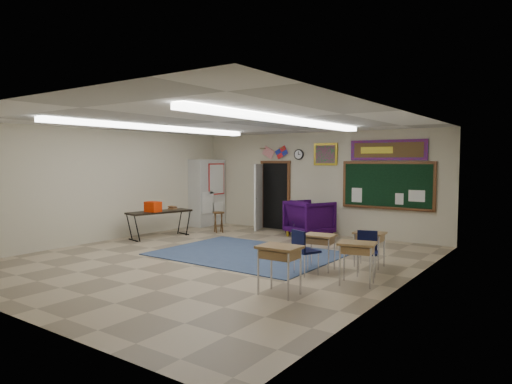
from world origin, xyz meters
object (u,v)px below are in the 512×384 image
Objects in this scene: wingback_armchair at (310,218)px; student_desk_front_left at (320,250)px; student_desk_front_right at (369,247)px; folding_table at (159,223)px; wooden_stool at (219,222)px.

wingback_armchair is 1.59× the size of student_desk_front_left.
student_desk_front_left is 1.10m from student_desk_front_right.
wooden_stool is at bearing 77.62° from folding_table.
folding_table reaches higher than student_desk_front_right.
wingback_armchair is at bearing 51.85° from folding_table.
student_desk_front_left is 1.15× the size of wooden_stool.
student_desk_front_left is at bearing 143.45° from wingback_armchair.
student_desk_front_left is (2.14, -3.51, -0.12)m from wingback_armchair.
student_desk_front_right is at bearing 43.56° from student_desk_front_left.
student_desk_front_right is 0.38× the size of folding_table.
student_desk_front_right is 5.62m from wooden_stool.
wingback_armchair reaches higher than student_desk_front_left.
folding_table reaches higher than wooden_stool.
folding_table is at bearing 164.93° from student_desk_front_left.
student_desk_front_right is (0.70, 0.84, 0.00)m from student_desk_front_left.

